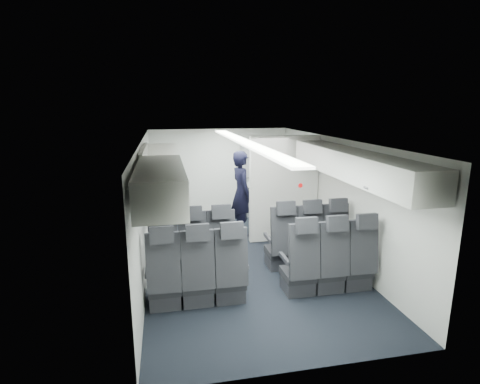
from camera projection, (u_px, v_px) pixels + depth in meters
name	position (u px, v px, depth m)	size (l,w,h in m)	color
cabin_shell	(245.00, 199.00, 6.54)	(3.41, 6.01, 2.16)	black
seat_row_front	(251.00, 248.00, 6.20)	(3.33, 0.56, 1.24)	black
seat_row_mid	(266.00, 271.00, 5.34)	(3.33, 0.56, 1.24)	black
overhead_bin_left_rear	(161.00, 184.00, 4.20)	(0.53, 1.80, 0.40)	white
overhead_bin_left_front_open	(159.00, 169.00, 5.89)	(0.64, 1.70, 0.72)	#9E9E93
overhead_bin_right_rear	(386.00, 175.00, 4.74)	(0.53, 1.80, 0.40)	white
overhead_bin_right_front	(327.00, 156.00, 6.41)	(0.53, 1.70, 0.40)	white
bulkhead_partition	(284.00, 189.00, 7.51)	(1.40, 0.15, 2.13)	silver
galley_unit	(259.00, 177.00, 9.36)	(0.85, 0.52, 1.90)	#939399
boarding_door	(152.00, 192.00, 7.74)	(0.12, 1.27, 1.86)	silver
flight_attendant	(241.00, 193.00, 7.90)	(0.66, 0.43, 1.80)	black
carry_on_bag	(164.00, 168.00, 5.59)	(0.37, 0.26, 0.22)	black
papers	(251.00, 184.00, 7.85)	(0.18, 0.02, 0.13)	white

